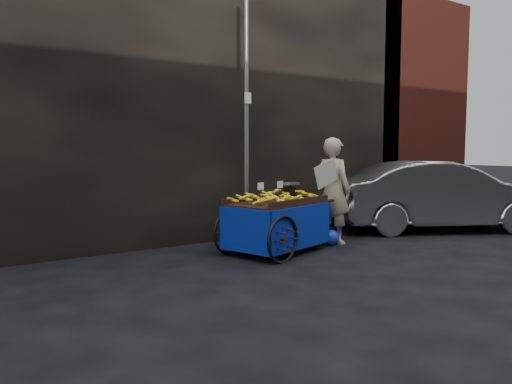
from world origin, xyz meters
TOP-DOWN VIEW (x-y plane):
  - ground at (0.00, 0.00)m, footprint 80.00×80.00m
  - building_wall at (0.39, 2.60)m, footprint 13.50×2.00m
  - street_pole at (0.30, 1.30)m, footprint 0.12×0.10m
  - banana_cart at (0.15, 0.31)m, footprint 2.22×1.44m
  - vendor at (1.41, 0.38)m, footprint 0.92×0.72m
  - plastic_bag at (1.25, 0.24)m, footprint 0.28×0.23m
  - parked_car at (4.03, 0.19)m, footprint 4.24×3.16m

SIDE VIEW (x-z plane):
  - ground at x=0.00m, z-range 0.00..0.00m
  - plastic_bag at x=1.25m, z-range 0.00..0.26m
  - parked_car at x=4.03m, z-range 0.00..1.33m
  - banana_cart at x=0.15m, z-range 0.13..1.24m
  - vendor at x=1.41m, z-range 0.00..1.75m
  - street_pole at x=0.30m, z-range 0.01..4.01m
  - building_wall at x=0.39m, z-range 0.00..5.00m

